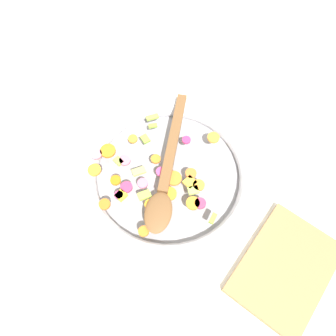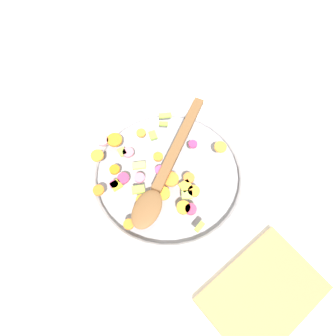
% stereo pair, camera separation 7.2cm
% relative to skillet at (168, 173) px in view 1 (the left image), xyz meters
% --- Properties ---
extents(ground_plane, '(4.00, 4.00, 0.00)m').
position_rel_skillet_xyz_m(ground_plane, '(0.00, 0.00, -0.02)').
color(ground_plane, silver).
extents(skillet, '(0.43, 0.43, 0.05)m').
position_rel_skillet_xyz_m(skillet, '(0.00, 0.00, 0.00)').
color(skillet, gray).
rests_on(skillet, ground_plane).
extents(chopped_vegetables, '(0.31, 0.32, 0.01)m').
position_rel_skillet_xyz_m(chopped_vegetables, '(-0.04, 0.02, 0.03)').
color(chopped_vegetables, orange).
rests_on(chopped_vegetables, skillet).
extents(wooden_spoon, '(0.33, 0.19, 0.01)m').
position_rel_skillet_xyz_m(wooden_spoon, '(-0.02, -0.01, 0.04)').
color(wooden_spoon, brown).
rests_on(wooden_spoon, chopped_vegetables).
extents(cutting_board, '(0.23, 0.16, 0.02)m').
position_rel_skillet_xyz_m(cutting_board, '(-0.02, -0.32, -0.01)').
color(cutting_board, '#9E7547').
rests_on(cutting_board, ground_plane).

